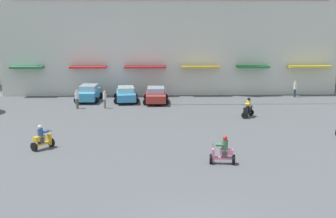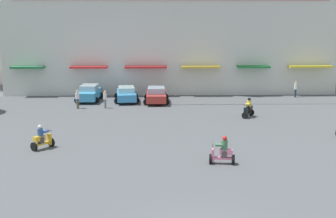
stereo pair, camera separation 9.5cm
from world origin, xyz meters
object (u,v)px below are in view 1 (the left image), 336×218
Objects in this scene: scooter_rider_4 at (223,153)px; pedestrian_0 at (105,98)px; pedestrian_3 at (295,88)px; scooter_rider_1 at (248,109)px; parked_car_1 at (126,94)px; parked_car_2 at (156,95)px; pedestrian_2 at (77,98)px; scooter_rider_0 at (42,139)px; parked_car_0 at (89,93)px.

pedestrian_0 reaches higher than scooter_rider_4.
scooter_rider_1 is at bearing -126.84° from pedestrian_3.
scooter_rider_1 reaches higher than scooter_rider_4.
parked_car_1 is 2.95× the size of scooter_rider_1.
pedestrian_0 is (-11.79, 3.92, 0.26)m from scooter_rider_1.
parked_car_2 is 7.37m from pedestrian_2.
parked_car_1 is 1.06× the size of parked_car_2.
scooter_rider_1 is at bearing -18.40° from pedestrian_0.
parked_car_1 is 12.46m from scooter_rider_1.
scooter_rider_0 is 27.08m from pedestrian_3.
scooter_rider_4 is 0.94× the size of pedestrian_2.
pedestrian_0 is at bearing -164.51° from pedestrian_3.
pedestrian_2 is at bearing 124.46° from scooter_rider_4.
pedestrian_3 is at bearing 10.50° from parked_car_2.
scooter_rider_4 is 0.95× the size of pedestrian_3.
scooter_rider_4 is at bearing -117.67° from pedestrian_3.
scooter_rider_1 is 1.00× the size of pedestrian_0.
pedestrian_2 reaches higher than pedestrian_0.
scooter_rider_0 is at bearing -149.81° from scooter_rider_1.
pedestrian_2 is at bearing 164.84° from scooter_rider_1.
scooter_rider_1 is 12.43m from pedestrian_0.
scooter_rider_4 is at bearing -55.54° from pedestrian_2.
pedestrian_2 is at bearing 90.51° from scooter_rider_0.
scooter_rider_0 is at bearing -104.27° from parked_car_1.
pedestrian_2 is (-0.46, -3.70, 0.15)m from parked_car_0.
parked_car_2 is 18.01m from scooter_rider_4.
parked_car_2 is at bearing 101.04° from scooter_rider_4.
scooter_rider_0 is 0.91× the size of pedestrian_2.
parked_car_0 reaches higher than parked_car_2.
parked_car_0 is 3.73m from pedestrian_2.
pedestrian_0 is at bearing -61.96° from parked_car_0.
parked_car_1 is at bearing 63.64° from pedestrian_0.
parked_car_0 is at bearing -175.74° from pedestrian_3.
scooter_rider_4 is (6.31, -18.44, -0.10)m from parked_car_1.
pedestrian_3 is at bearing 53.16° from scooter_rider_1.
parked_car_1 is at bearing 165.10° from parked_car_2.
scooter_rider_4 reaches higher than parked_car_2.
scooter_rider_0 is (-3.92, -15.41, -0.11)m from parked_car_1.
scooter_rider_4 is (3.45, -17.68, -0.12)m from parked_car_2.
parked_car_0 is 0.96× the size of parked_car_1.
pedestrian_2 reaches higher than pedestrian_3.
parked_car_1 is 17.05m from pedestrian_3.
pedestrian_2 is at bearing -166.00° from pedestrian_3.
parked_car_0 is at bearing 174.81° from parked_car_1.
parked_car_0 reaches higher than parked_car_1.
parked_car_1 is 15.90m from scooter_rider_0.
pedestrian_2 is at bearing -139.98° from parked_car_1.
parked_car_1 is at bearing 40.02° from pedestrian_2.
scooter_rider_1 is 14.69m from pedestrian_2.
pedestrian_3 is at bearing 4.26° from parked_car_0.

